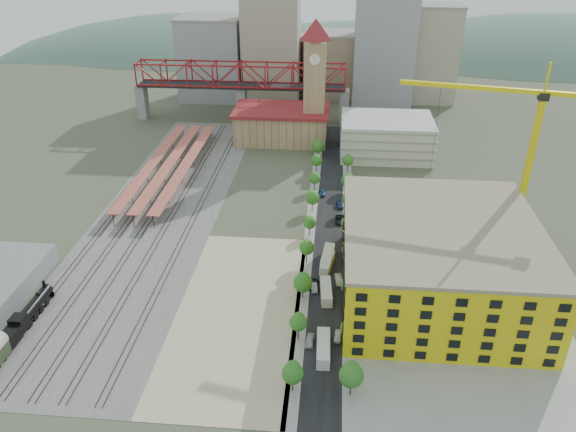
# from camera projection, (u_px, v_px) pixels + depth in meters

# --- Properties ---
(ground) EXTENTS (400.00, 400.00, 0.00)m
(ground) POSITION_uv_depth(u_px,v_px,m) (271.00, 242.00, 156.96)
(ground) COLOR #474C38
(ground) RESTS_ON ground
(ballast_strip) EXTENTS (36.00, 165.00, 0.06)m
(ballast_strip) POSITION_uv_depth(u_px,v_px,m) (163.00, 209.00, 175.11)
(ballast_strip) COLOR #605E59
(ballast_strip) RESTS_ON ground
(dirt_lot) EXTENTS (28.00, 67.00, 0.06)m
(dirt_lot) POSITION_uv_depth(u_px,v_px,m) (238.00, 311.00, 129.57)
(dirt_lot) COLOR tan
(dirt_lot) RESTS_ON ground
(street_asphalt) EXTENTS (12.00, 170.00, 0.06)m
(street_asphalt) POSITION_uv_depth(u_px,v_px,m) (329.00, 219.00, 168.89)
(street_asphalt) COLOR black
(street_asphalt) RESTS_ON ground
(sidewalk_west) EXTENTS (3.00, 170.00, 0.04)m
(sidewalk_west) POSITION_uv_depth(u_px,v_px,m) (311.00, 219.00, 169.32)
(sidewalk_west) COLOR gray
(sidewalk_west) RESTS_ON ground
(sidewalk_east) EXTENTS (3.00, 170.00, 0.04)m
(sidewalk_east) POSITION_uv_depth(u_px,v_px,m) (348.00, 220.00, 168.47)
(sidewalk_east) COLOR gray
(sidewalk_east) RESTS_ON ground
(construction_pad) EXTENTS (50.00, 90.00, 0.06)m
(construction_pad) POSITION_uv_depth(u_px,v_px,m) (446.00, 293.00, 135.88)
(construction_pad) COLOR gray
(construction_pad) RESTS_ON ground
(rail_tracks) EXTENTS (26.56, 160.00, 0.18)m
(rail_tracks) POSITION_uv_depth(u_px,v_px,m) (157.00, 208.00, 175.19)
(rail_tracks) COLOR #382B23
(rail_tracks) RESTS_ON ground
(platform_canopies) EXTENTS (16.00, 80.00, 4.12)m
(platform_canopies) POSITION_uv_depth(u_px,v_px,m) (170.00, 162.00, 197.79)
(platform_canopies) COLOR #BB6948
(platform_canopies) RESTS_ON ground
(station_hall) EXTENTS (38.00, 24.00, 13.10)m
(station_hall) POSITION_uv_depth(u_px,v_px,m) (282.00, 124.00, 226.26)
(station_hall) COLOR tan
(station_hall) RESTS_ON ground
(clock_tower) EXTENTS (12.00, 12.00, 52.00)m
(clock_tower) POSITION_uv_depth(u_px,v_px,m) (315.00, 71.00, 213.12)
(clock_tower) COLOR tan
(clock_tower) RESTS_ON ground
(parking_garage) EXTENTS (34.00, 26.00, 14.00)m
(parking_garage) POSITION_uv_depth(u_px,v_px,m) (386.00, 137.00, 212.39)
(parking_garage) COLOR silver
(parking_garage) RESTS_ON ground
(truss_bridge) EXTENTS (94.00, 9.60, 25.60)m
(truss_bridge) POSITION_uv_depth(u_px,v_px,m) (241.00, 78.00, 242.28)
(truss_bridge) COLOR gray
(truss_bridge) RESTS_ON ground
(construction_building) EXTENTS (44.60, 50.60, 18.80)m
(construction_building) POSITION_uv_depth(u_px,v_px,m) (438.00, 259.00, 131.70)
(construction_building) COLOR yellow
(construction_building) RESTS_ON ground
(street_trees) EXTENTS (15.40, 124.40, 8.00)m
(street_trees) POSITION_uv_depth(u_px,v_px,m) (329.00, 236.00, 160.11)
(street_trees) COLOR #326B20
(street_trees) RESTS_ON ground
(skyline) EXTENTS (133.00, 46.00, 60.00)m
(skyline) POSITION_uv_depth(u_px,v_px,m) (319.00, 52.00, 270.70)
(skyline) COLOR #9EA0A3
(skyline) RESTS_ON ground
(distant_hills) EXTENTS (647.00, 264.00, 227.00)m
(distant_hills) POSITION_uv_depth(u_px,v_px,m) (372.00, 159.00, 419.39)
(distant_hills) COLOR #4C6B59
(distant_hills) RESTS_ON ground
(locomotive) EXTENTS (2.99, 23.04, 5.76)m
(locomotive) POSITION_uv_depth(u_px,v_px,m) (27.00, 315.00, 124.74)
(locomotive) COLOR black
(locomotive) RESTS_ON ground
(tower_crane) EXTENTS (46.30, 11.53, 50.19)m
(tower_crane) POSITION_uv_depth(u_px,v_px,m) (521.00, 138.00, 142.10)
(tower_crane) COLOR yellow
(tower_crane) RESTS_ON ground
(site_trailer_a) EXTENTS (2.99, 10.40, 2.83)m
(site_trailer_a) POSITION_uv_depth(u_px,v_px,m) (323.00, 348.00, 116.34)
(site_trailer_a) COLOR silver
(site_trailer_a) RESTS_ON ground
(site_trailer_b) EXTENTS (3.30, 9.86, 2.65)m
(site_trailer_b) POSITION_uv_depth(u_px,v_px,m) (326.00, 292.00, 134.09)
(site_trailer_b) COLOR silver
(site_trailer_b) RESTS_ON ground
(site_trailer_c) EXTENTS (3.96, 9.25, 2.45)m
(site_trailer_c) POSITION_uv_depth(u_px,v_px,m) (327.00, 263.00, 145.30)
(site_trailer_c) COLOR silver
(site_trailer_c) RESTS_ON ground
(site_trailer_d) EXTENTS (3.74, 10.46, 2.80)m
(site_trailer_d) POSITION_uv_depth(u_px,v_px,m) (328.00, 257.00, 147.64)
(site_trailer_d) COLOR silver
(site_trailer_d) RESTS_ON ground
(car_0) EXTENTS (2.12, 4.50, 1.49)m
(car_0) POSITION_uv_depth(u_px,v_px,m) (310.00, 341.00, 119.43)
(car_0) COLOR silver
(car_0) RESTS_ON ground
(car_1) EXTENTS (2.12, 4.56, 1.45)m
(car_1) POSITION_uv_depth(u_px,v_px,m) (314.00, 287.00, 136.88)
(car_1) COLOR #9A9B9F
(car_1) RESTS_ON ground
(car_2) EXTENTS (2.60, 5.25, 1.43)m
(car_2) POSITION_uv_depth(u_px,v_px,m) (314.00, 285.00, 137.43)
(car_2) COLOR black
(car_2) RESTS_ON ground
(car_3) EXTENTS (2.31, 5.34, 1.53)m
(car_3) POSITION_uv_depth(u_px,v_px,m) (322.00, 193.00, 183.61)
(car_3) COLOR navy
(car_3) RESTS_ON ground
(car_4) EXTENTS (1.96, 4.13, 1.36)m
(car_4) POSITION_uv_depth(u_px,v_px,m) (338.00, 336.00, 120.78)
(car_4) COLOR white
(car_4) RESTS_ON ground
(car_5) EXTENTS (2.27, 5.00, 1.59)m
(car_5) POSITION_uv_depth(u_px,v_px,m) (339.00, 280.00, 139.40)
(car_5) COLOR #A9A9AE
(car_5) RESTS_ON ground
(car_6) EXTENTS (2.66, 5.50, 1.51)m
(car_6) POSITION_uv_depth(u_px,v_px,m) (340.00, 220.00, 167.10)
(car_6) COLOR black
(car_6) RESTS_ON ground
(car_7) EXTENTS (2.60, 5.12, 1.42)m
(car_7) POSITION_uv_depth(u_px,v_px,m) (340.00, 205.00, 175.84)
(car_7) COLOR navy
(car_7) RESTS_ON ground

